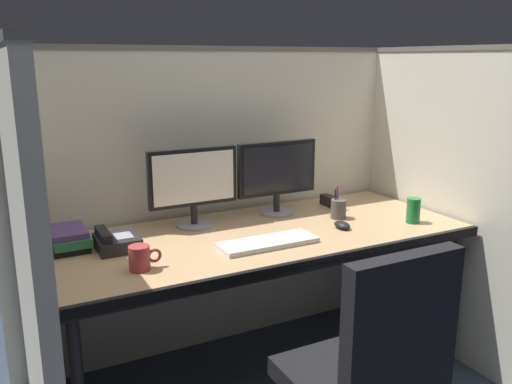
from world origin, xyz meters
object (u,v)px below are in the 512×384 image
at_px(computer_mouse, 342,225).
at_px(soda_can, 413,211).
at_px(monitor_left, 193,182).
at_px(monitor_right, 277,173).
at_px(pen_cup, 338,209).
at_px(keyboard_main, 268,243).
at_px(desk_phone, 116,242).
at_px(desk, 262,243).
at_px(coffee_mug, 140,258).
at_px(book_stack, 69,239).
at_px(red_stapler, 331,202).

xyz_separation_m(computer_mouse, soda_can, (0.36, -0.08, 0.04)).
bearing_deg(soda_can, monitor_left, 155.80).
relative_size(monitor_right, pen_cup, 2.64).
bearing_deg(pen_cup, keyboard_main, -159.58).
bearing_deg(desk_phone, desk, -8.48).
bearing_deg(monitor_left, computer_mouse, -30.14).
relative_size(keyboard_main, pen_cup, 2.64).
distance_m(desk, coffee_mug, 0.64).
bearing_deg(desk_phone, monitor_right, 9.88).
relative_size(desk, monitor_left, 4.42).
relative_size(monitor_left, desk_phone, 2.26).
bearing_deg(pen_cup, desk_phone, 176.82).
distance_m(desk, keyboard_main, 0.17).
distance_m(monitor_left, computer_mouse, 0.72).
relative_size(monitor_left, soda_can, 3.52).
distance_m(soda_can, pen_cup, 0.36).
distance_m(monitor_right, book_stack, 1.04).
bearing_deg(red_stapler, keyboard_main, -147.44).
distance_m(desk, computer_mouse, 0.39).
relative_size(soda_can, desk_phone, 0.64).
height_order(monitor_left, book_stack, monitor_left).
height_order(desk, monitor_right, monitor_right).
distance_m(monitor_left, coffee_mug, 0.58).
bearing_deg(pen_cup, coffee_mug, -168.92).
relative_size(computer_mouse, coffee_mug, 0.76).
xyz_separation_m(coffee_mug, pen_cup, (1.06, 0.21, 0.00)).
bearing_deg(pen_cup, monitor_right, 138.16).
distance_m(desk, pen_cup, 0.46).
bearing_deg(coffee_mug, keyboard_main, 2.15).
bearing_deg(keyboard_main, monitor_right, 56.03).
height_order(monitor_left, coffee_mug, monitor_left).
xyz_separation_m(computer_mouse, coffee_mug, (-0.98, -0.06, 0.03)).
distance_m(computer_mouse, desk_phone, 1.03).
xyz_separation_m(red_stapler, soda_can, (0.19, -0.42, 0.03)).
distance_m(computer_mouse, coffee_mug, 0.98).
bearing_deg(computer_mouse, book_stack, 165.71).
relative_size(book_stack, soda_can, 1.80).
bearing_deg(book_stack, soda_can, -13.97).
height_order(computer_mouse, red_stapler, red_stapler).
distance_m(monitor_right, computer_mouse, 0.43).
xyz_separation_m(book_stack, pen_cup, (1.26, -0.16, 0.00)).
bearing_deg(keyboard_main, soda_can, -3.04).
relative_size(monitor_left, book_stack, 1.96).
bearing_deg(soda_can, computer_mouse, 167.08).
height_order(desk, desk_phone, desk_phone).
height_order(red_stapler, soda_can, soda_can).
xyz_separation_m(desk, coffee_mug, (-0.61, -0.17, 0.10)).
bearing_deg(monitor_left, keyboard_main, -64.73).
distance_m(soda_can, coffee_mug, 1.33).
distance_m(red_stapler, soda_can, 0.46).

